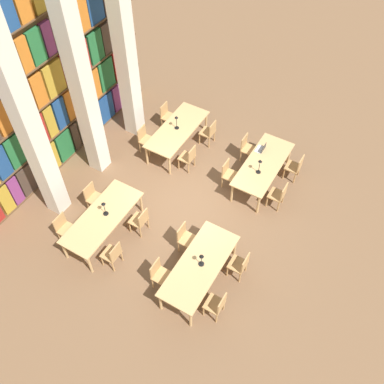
% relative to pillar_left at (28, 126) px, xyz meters
% --- Properties ---
extents(ground_plane, '(40.00, 40.00, 0.00)m').
position_rel_pillar_left_xyz_m(ground_plane, '(1.85, -3.09, -3.00)').
color(ground_plane, brown).
extents(bookshelf_bank, '(7.25, 0.35, 5.50)m').
position_rel_pillar_left_xyz_m(bookshelf_bank, '(1.85, 1.11, -0.32)').
color(bookshelf_bank, brown).
rests_on(bookshelf_bank, ground_plane).
extents(pillar_left, '(0.46, 0.46, 6.00)m').
position_rel_pillar_left_xyz_m(pillar_left, '(0.00, 0.00, 0.00)').
color(pillar_left, silver).
rests_on(pillar_left, ground_plane).
extents(pillar_center, '(0.46, 0.46, 6.00)m').
position_rel_pillar_left_xyz_m(pillar_center, '(1.85, 0.00, 0.00)').
color(pillar_center, silver).
rests_on(pillar_center, ground_plane).
extents(pillar_right, '(0.46, 0.46, 6.00)m').
position_rel_pillar_left_xyz_m(pillar_right, '(3.69, 0.00, 0.00)').
color(pillar_right, silver).
rests_on(pillar_right, ground_plane).
extents(reading_table_0, '(2.36, 0.96, 0.75)m').
position_rel_pillar_left_xyz_m(reading_table_0, '(-0.01, -4.53, -2.32)').
color(reading_table_0, tan).
rests_on(reading_table_0, ground_plane).
extents(chair_0, '(0.42, 0.40, 0.87)m').
position_rel_pillar_left_xyz_m(chair_0, '(-0.57, -5.30, -2.53)').
color(chair_0, tan).
rests_on(chair_0, ground_plane).
extents(chair_1, '(0.42, 0.40, 0.87)m').
position_rel_pillar_left_xyz_m(chair_1, '(-0.57, -3.76, -2.53)').
color(chair_1, tan).
rests_on(chair_1, ground_plane).
extents(chair_2, '(0.42, 0.40, 0.87)m').
position_rel_pillar_left_xyz_m(chair_2, '(0.62, -5.30, -2.53)').
color(chair_2, tan).
rests_on(chair_2, ground_plane).
extents(chair_3, '(0.42, 0.40, 0.87)m').
position_rel_pillar_left_xyz_m(chair_3, '(0.62, -3.76, -2.53)').
color(chair_3, tan).
rests_on(chair_3, ground_plane).
extents(desk_lamp_0, '(0.14, 0.14, 0.41)m').
position_rel_pillar_left_xyz_m(desk_lamp_0, '(0.02, -4.55, -1.98)').
color(desk_lamp_0, black).
rests_on(desk_lamp_0, reading_table_0).
extents(reading_table_1, '(2.36, 0.96, 0.75)m').
position_rel_pillar_left_xyz_m(reading_table_1, '(3.71, -4.48, -2.32)').
color(reading_table_1, tan).
rests_on(reading_table_1, ground_plane).
extents(chair_4, '(0.42, 0.40, 0.87)m').
position_rel_pillar_left_xyz_m(chair_4, '(3.11, -5.25, -2.53)').
color(chair_4, tan).
rests_on(chair_4, ground_plane).
extents(chair_5, '(0.42, 0.40, 0.87)m').
position_rel_pillar_left_xyz_m(chair_5, '(3.11, -3.71, -2.53)').
color(chair_5, tan).
rests_on(chair_5, ground_plane).
extents(chair_6, '(0.42, 0.40, 0.87)m').
position_rel_pillar_left_xyz_m(chair_6, '(4.31, -5.25, -2.53)').
color(chair_6, tan).
rests_on(chair_6, ground_plane).
extents(chair_7, '(0.42, 0.40, 0.87)m').
position_rel_pillar_left_xyz_m(chair_7, '(4.31, -3.71, -2.53)').
color(chair_7, tan).
rests_on(chair_7, ground_plane).
extents(desk_lamp_1, '(0.14, 0.14, 0.49)m').
position_rel_pillar_left_xyz_m(desk_lamp_1, '(3.33, -4.49, -1.92)').
color(desk_lamp_1, black).
rests_on(desk_lamp_1, reading_table_1).
extents(laptop, '(0.32, 0.22, 0.21)m').
position_rel_pillar_left_xyz_m(laptop, '(4.16, -4.19, -2.21)').
color(laptop, silver).
rests_on(laptop, reading_table_1).
extents(reading_table_2, '(2.36, 0.96, 0.75)m').
position_rel_pillar_left_xyz_m(reading_table_2, '(-0.06, -1.70, -2.32)').
color(reading_table_2, tan).
rests_on(reading_table_2, ground_plane).
extents(chair_8, '(0.42, 0.40, 0.87)m').
position_rel_pillar_left_xyz_m(chair_8, '(-0.69, -2.46, -2.53)').
color(chair_8, tan).
rests_on(chair_8, ground_plane).
extents(chair_9, '(0.42, 0.40, 0.87)m').
position_rel_pillar_left_xyz_m(chair_9, '(-0.69, -0.93, -2.53)').
color(chair_9, tan).
rests_on(chair_9, ground_plane).
extents(chair_10, '(0.42, 0.40, 0.87)m').
position_rel_pillar_left_xyz_m(chair_10, '(0.49, -2.46, -2.53)').
color(chair_10, tan).
rests_on(chair_10, ground_plane).
extents(chair_11, '(0.42, 0.40, 0.87)m').
position_rel_pillar_left_xyz_m(chair_11, '(0.49, -0.93, -2.53)').
color(chair_11, tan).
rests_on(chair_11, ground_plane).
extents(desk_lamp_2, '(0.14, 0.14, 0.47)m').
position_rel_pillar_left_xyz_m(desk_lamp_2, '(0.06, -1.73, -1.93)').
color(desk_lamp_2, black).
rests_on(desk_lamp_2, reading_table_2).
extents(reading_table_3, '(2.36, 0.96, 0.75)m').
position_rel_pillar_left_xyz_m(reading_table_3, '(3.71, -1.62, -2.32)').
color(reading_table_3, tan).
rests_on(reading_table_3, ground_plane).
extents(chair_12, '(0.42, 0.40, 0.87)m').
position_rel_pillar_left_xyz_m(chair_12, '(3.09, -2.39, -2.53)').
color(chair_12, tan).
rests_on(chair_12, ground_plane).
extents(chair_13, '(0.42, 0.40, 0.87)m').
position_rel_pillar_left_xyz_m(chair_13, '(3.09, -0.85, -2.53)').
color(chair_13, tan).
rests_on(chair_13, ground_plane).
extents(chair_14, '(0.42, 0.40, 0.87)m').
position_rel_pillar_left_xyz_m(chair_14, '(4.34, -2.39, -2.53)').
color(chair_14, tan).
rests_on(chair_14, ground_plane).
extents(chair_15, '(0.42, 0.40, 0.87)m').
position_rel_pillar_left_xyz_m(chair_15, '(4.34, -0.85, -2.53)').
color(chair_15, tan).
rests_on(chair_15, ground_plane).
extents(desk_lamp_3, '(0.14, 0.14, 0.47)m').
position_rel_pillar_left_xyz_m(desk_lamp_3, '(3.72, -1.60, -1.93)').
color(desk_lamp_3, black).
rests_on(desk_lamp_3, reading_table_3).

